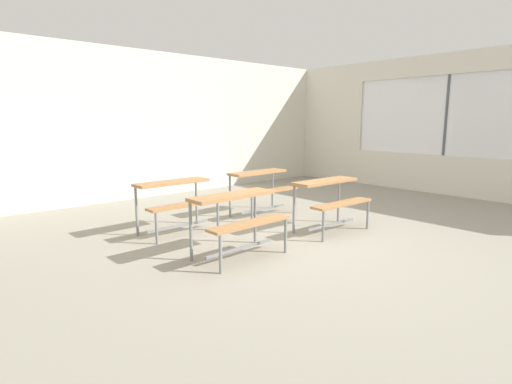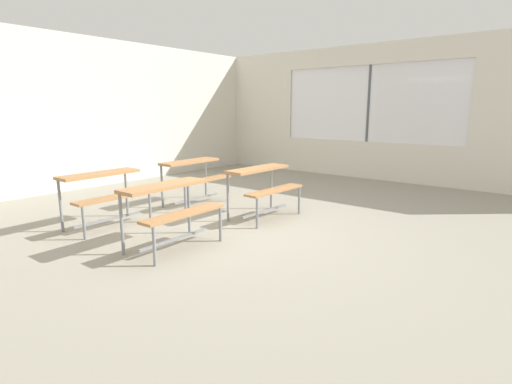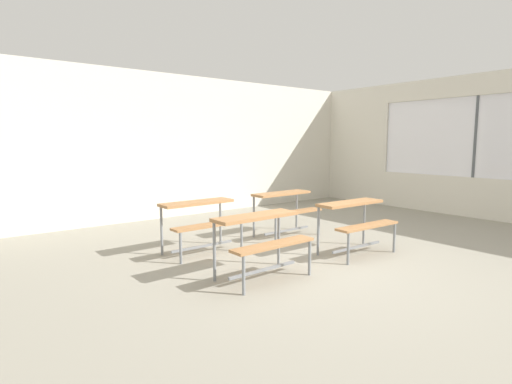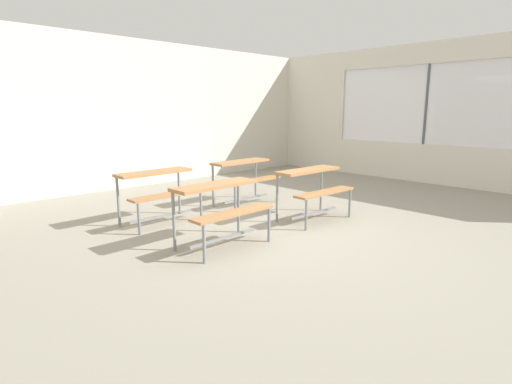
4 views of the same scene
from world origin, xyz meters
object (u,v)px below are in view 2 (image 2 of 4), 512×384
(desk_bench_r1c0, at_px, (105,186))
(desk_bench_r1c1, at_px, (195,171))
(desk_bench_r0c0, at_px, (171,200))
(desk_bench_r0c1, at_px, (264,180))

(desk_bench_r1c0, xyz_separation_m, desk_bench_r1c1, (1.67, 0.02, 0.00))
(desk_bench_r1c1, bearing_deg, desk_bench_r1c0, 179.87)
(desk_bench_r0c0, distance_m, desk_bench_r1c0, 1.37)
(desk_bench_r1c0, bearing_deg, desk_bench_r0c0, -90.35)
(desk_bench_r1c1, bearing_deg, desk_bench_r0c1, -88.44)
(desk_bench_r0c1, xyz_separation_m, desk_bench_r1c1, (-0.06, 1.42, 0.00))
(desk_bench_r1c0, height_order, desk_bench_r1c1, same)
(desk_bench_r0c0, height_order, desk_bench_r0c1, same)
(desk_bench_r0c0, xyz_separation_m, desk_bench_r1c0, (-0.02, 1.37, 0.00))
(desk_bench_r0c1, height_order, desk_bench_r1c0, same)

